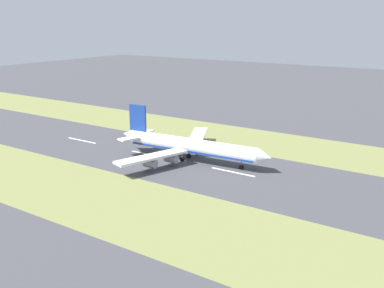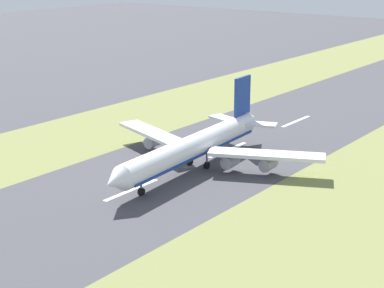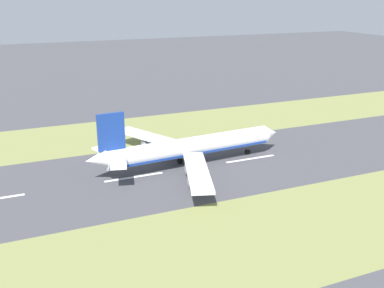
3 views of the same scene
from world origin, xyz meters
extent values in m
plane|color=#424247|center=(0.00, 0.00, 0.00)|extent=(800.00, 800.00, 0.00)
cube|color=olive|center=(-45.00, 0.00, 0.00)|extent=(40.00, 600.00, 0.01)
cube|color=olive|center=(45.00, 0.00, 0.00)|extent=(40.00, 600.00, 0.01)
cube|color=silver|center=(0.00, -18.04, 0.01)|extent=(1.20, 18.00, 0.01)
cube|color=silver|center=(0.00, 21.96, 0.01)|extent=(1.20, 18.00, 0.01)
cylinder|color=white|center=(-2.67, 1.96, 6.20)|extent=(10.09, 56.29, 6.00)
cone|color=white|center=(-4.90, 32.38, 6.20)|extent=(6.23, 5.42, 5.88)
cone|color=white|center=(-0.39, -28.96, 7.00)|extent=(5.53, 6.36, 5.10)
cube|color=navy|center=(-2.67, 1.96, 4.55)|extent=(9.63, 54.03, 0.70)
cube|color=white|center=(-19.59, -6.53, 5.30)|extent=(28.67, 18.19, 0.90)
cube|color=white|center=(15.32, -3.96, 5.30)|extent=(29.45, 14.57, 0.90)
cylinder|color=#93939E|center=(-11.35, -2.69, 2.85)|extent=(3.54, 5.02, 3.20)
cylinder|color=#93939E|center=(-20.07, -6.84, 2.85)|extent=(3.54, 5.02, 3.20)
cylinder|color=#93939E|center=(6.60, -1.37, 2.85)|extent=(3.54, 5.02, 3.20)
cylinder|color=#93939E|center=(15.84, -4.20, 2.85)|extent=(3.54, 5.02, 3.20)
cube|color=navy|center=(-0.76, -23.97, 14.70)|extent=(1.38, 8.04, 11.00)
cube|color=white|center=(-6.24, -24.38, 7.20)|extent=(10.92, 7.85, 0.60)
cube|color=white|center=(4.73, -23.57, 7.20)|extent=(10.76, 6.66, 0.60)
cylinder|color=#59595E|center=(-4.23, 23.18, 2.50)|extent=(0.50, 0.50, 3.20)
cylinder|color=black|center=(-4.23, 23.18, 0.90)|extent=(1.03, 1.86, 1.80)
cylinder|color=#59595E|center=(-5.04, -1.22, 2.50)|extent=(0.50, 0.50, 3.20)
cylinder|color=black|center=(-5.04, -1.22, 0.90)|extent=(1.03, 1.86, 1.80)
cylinder|color=#59595E|center=(0.15, -0.84, 2.50)|extent=(0.50, 0.50, 3.20)
cylinder|color=black|center=(0.15, -0.84, 0.90)|extent=(1.03, 1.86, 1.80)
camera|label=1|loc=(138.14, 96.79, 54.33)|focal=42.00mm
camera|label=2|loc=(-97.59, 125.60, 54.07)|focal=60.00mm
camera|label=3|loc=(121.04, -50.27, 52.61)|focal=42.00mm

